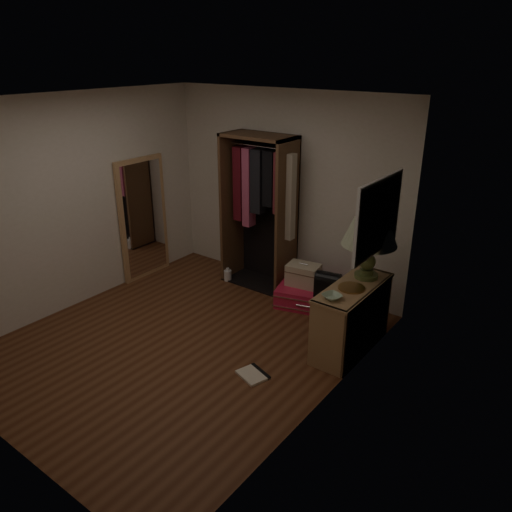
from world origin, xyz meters
name	(u,v)px	position (x,y,z in m)	size (l,w,h in m)	color
ground	(184,342)	(0.00, 0.00, 0.00)	(4.00, 4.00, 0.00)	#562D18
room_walls	(184,214)	(0.08, 0.04, 1.50)	(3.52, 4.02, 2.60)	silver
console_bookshelf	(353,315)	(1.53, 1.04, 0.39)	(0.42, 1.12, 0.75)	#A0774D
open_wardrobe	(261,199)	(-0.23, 1.77, 1.21)	(1.03, 0.50, 2.05)	brown
floor_mirror	(143,219)	(-1.70, 1.00, 0.85)	(0.06, 0.80, 1.70)	tan
pink_suitcase	(309,296)	(0.66, 1.60, 0.12)	(0.93, 0.78, 0.25)	red
train_case	(303,275)	(0.55, 1.62, 0.39)	(0.45, 0.34, 0.30)	#C5B596
black_bag	(328,284)	(0.96, 1.51, 0.41)	(0.32, 0.24, 0.32)	black
table_lamp	(370,230)	(1.54, 1.28, 1.29)	(0.75, 0.75, 0.73)	#4A582A
brass_tray	(351,288)	(1.54, 0.94, 0.76)	(0.36, 0.36, 0.02)	olive
ceramic_bowl	(332,297)	(1.49, 0.62, 0.77)	(0.18, 0.18, 0.05)	#A5C3A2
white_jug	(228,275)	(-0.64, 1.53, 0.08)	(0.13, 0.13, 0.19)	white
floor_book	(254,374)	(1.01, -0.03, 0.01)	(0.35, 0.32, 0.03)	#EEE1C8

